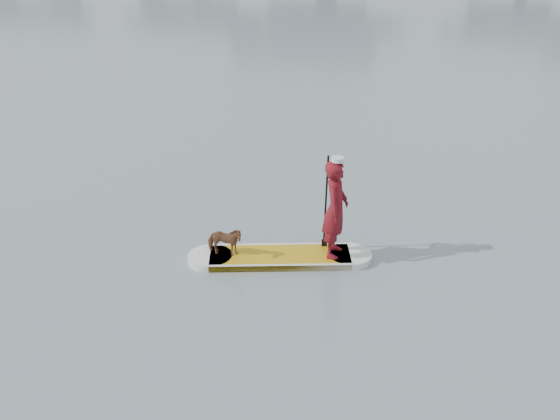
# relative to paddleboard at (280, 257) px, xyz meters

# --- Properties ---
(ground) EXTENTS (140.00, 140.00, 0.00)m
(ground) POSITION_rel_paddleboard_xyz_m (0.83, -0.81, -0.06)
(ground) COLOR slate
(ground) RESTS_ON ground
(paddleboard) EXTENTS (3.23, 1.39, 0.12)m
(paddleboard) POSITION_rel_paddleboard_xyz_m (0.00, 0.00, 0.00)
(paddleboard) COLOR #C49412
(paddleboard) RESTS_ON ground
(paddler) EXTENTS (0.44, 0.66, 1.77)m
(paddler) POSITION_rel_paddleboard_xyz_m (0.93, 0.23, 0.95)
(paddler) COLOR maroon
(paddler) RESTS_ON paddleboard
(white_cap) EXTENTS (0.22, 0.22, 0.07)m
(white_cap) POSITION_rel_paddleboard_xyz_m (0.93, 0.23, 1.87)
(white_cap) COLOR silver
(white_cap) RESTS_ON paddler
(dog) EXTENTS (0.66, 0.33, 0.55)m
(dog) POSITION_rel_paddleboard_xyz_m (-0.95, -0.23, 0.33)
(dog) COLOR #57321E
(dog) RESTS_ON paddleboard
(paddle) EXTENTS (0.10, 0.30, 2.00)m
(paddle) POSITION_rel_paddleboard_xyz_m (0.73, 0.46, 0.74)
(paddle) COLOR black
(paddle) RESTS_ON ground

